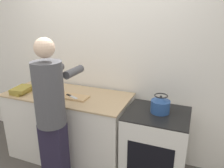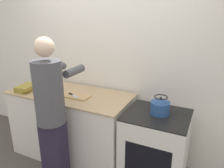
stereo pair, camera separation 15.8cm
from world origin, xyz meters
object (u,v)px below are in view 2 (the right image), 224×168
(cutting_board, at_px, (74,96))
(person, at_px, (51,110))
(kettle, at_px, (160,107))
(oven, at_px, (155,150))
(bowl_prep, at_px, (48,86))
(canister_jar, at_px, (45,79))
(knife, at_px, (73,95))

(cutting_board, bearing_deg, person, -86.56)
(person, xyz_separation_m, cutting_board, (-0.03, 0.46, -0.00))
(person, relative_size, kettle, 8.31)
(kettle, bearing_deg, oven, -124.16)
(person, bearing_deg, cutting_board, 93.44)
(bowl_prep, relative_size, canister_jar, 0.97)
(kettle, bearing_deg, cutting_board, -176.96)
(cutting_board, relative_size, knife, 2.00)
(person, relative_size, knife, 8.59)
(knife, distance_m, kettle, 1.06)
(person, height_order, cutting_board, person)
(cutting_board, bearing_deg, knife, -93.60)
(knife, xyz_separation_m, kettle, (1.06, 0.07, 0.03))
(bowl_prep, bearing_deg, knife, -12.10)
(person, relative_size, canister_jar, 12.29)
(oven, distance_m, canister_jar, 1.82)
(person, distance_m, cutting_board, 0.46)
(cutting_board, distance_m, canister_jar, 0.73)
(knife, bearing_deg, bowl_prep, -168.70)
(knife, bearing_deg, kettle, 27.38)
(oven, height_order, person, person)
(bowl_prep, height_order, canister_jar, canister_jar)
(cutting_board, distance_m, kettle, 1.06)
(oven, height_order, cutting_board, cutting_board)
(canister_jar, bearing_deg, kettle, -6.00)
(oven, height_order, canister_jar, canister_jar)
(cutting_board, xyz_separation_m, knife, (-0.00, -0.02, 0.01))
(kettle, bearing_deg, bowl_prep, 178.81)
(oven, relative_size, cutting_board, 2.24)
(person, height_order, bowl_prep, person)
(oven, height_order, bowl_prep, bowl_prep)
(oven, distance_m, kettle, 0.53)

